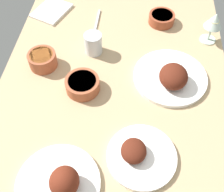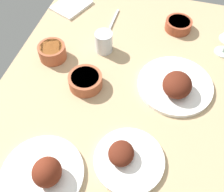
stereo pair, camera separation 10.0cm
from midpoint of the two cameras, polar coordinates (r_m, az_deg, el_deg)
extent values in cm
cube|color=tan|center=(103.31, -2.77, -1.49)|extent=(140.00, 90.00, 4.00)
cylinder|color=white|center=(89.01, -14.57, -17.72)|extent=(25.84, 25.84, 1.60)
ellipsoid|color=#602314|center=(83.76, -13.51, -17.32)|extent=(9.16, 8.73, 8.60)
cylinder|color=white|center=(108.57, 9.51, 3.80)|extent=(28.95, 28.95, 1.60)
ellipsoid|color=#511E11|center=(103.09, 10.09, 3.89)|extent=(11.91, 10.71, 7.85)
cylinder|color=white|center=(89.65, 2.97, -12.77)|extent=(22.73, 22.73, 1.60)
ellipsoid|color=#511E11|center=(86.84, 1.24, -11.68)|extent=(8.83, 8.15, 5.16)
cylinder|color=#A35133|center=(114.82, -16.80, 7.10)|extent=(11.27, 11.27, 6.17)
cylinder|color=brown|center=(113.04, -17.11, 7.99)|extent=(9.24, 9.24, 1.00)
cylinder|color=#A35133|center=(103.68, -8.96, 2.17)|extent=(12.95, 12.95, 5.06)
cylinder|color=#4C192D|center=(102.11, -9.10, 2.88)|extent=(10.62, 10.62, 1.00)
cylinder|color=brown|center=(131.72, 8.15, 15.67)|extent=(11.83, 11.83, 4.53)
cylinder|color=#D6BC70|center=(130.64, 8.24, 16.27)|extent=(9.70, 9.70, 1.00)
cylinder|color=silver|center=(128.31, 17.29, 11.12)|extent=(7.00, 7.00, 0.50)
cylinder|color=silver|center=(125.92, 17.71, 12.36)|extent=(1.00, 1.00, 7.00)
cone|color=silver|center=(121.79, 18.52, 14.70)|extent=(7.60, 7.60, 6.50)
cylinder|color=beige|center=(122.66, 18.34, 14.18)|extent=(4.18, 4.18, 2.80)
cylinder|color=silver|center=(115.31, -6.47, 10.72)|extent=(7.40, 7.40, 9.02)
cube|color=white|center=(142.09, -14.62, 16.82)|extent=(21.46, 19.53, 1.20)
cube|color=silver|center=(132.06, -5.42, 15.07)|extent=(17.88, 1.07, 0.80)
camera|label=1|loc=(0.05, -92.87, -3.96)|focal=43.61mm
camera|label=2|loc=(0.05, 87.13, 3.96)|focal=43.61mm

